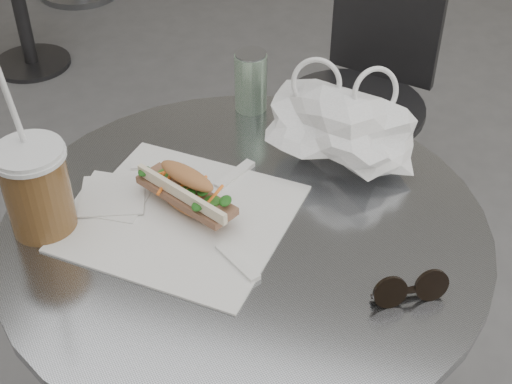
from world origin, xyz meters
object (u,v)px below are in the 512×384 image
(bg_chair, at_px, (16,0))
(drink_can, at_px, (251,81))
(cafe_table, at_px, (246,338))
(chair_far, at_px, (355,140))
(iced_coffee, at_px, (37,187))
(sunglasses, at_px, (410,290))
(banh_mi, at_px, (187,191))

(bg_chair, relative_size, drink_can, 5.85)
(cafe_table, distance_m, chair_far, 0.88)
(chair_far, relative_size, iced_coffee, 2.34)
(cafe_table, height_order, iced_coffee, iced_coffee)
(chair_far, xyz_separation_m, sunglasses, (0.23, -0.95, 0.43))
(iced_coffee, bearing_deg, banh_mi, 27.48)
(cafe_table, distance_m, drink_can, 0.47)
(drink_can, bearing_deg, chair_far, 77.01)
(bg_chair, bearing_deg, drink_can, -61.38)
(chair_far, xyz_separation_m, drink_can, (-0.13, -0.55, 0.47))
(iced_coffee, relative_size, sunglasses, 3.03)
(cafe_table, height_order, banh_mi, banh_mi)
(bg_chair, bearing_deg, chair_far, -42.74)
(bg_chair, relative_size, banh_mi, 2.93)
(banh_mi, distance_m, iced_coffee, 0.22)
(cafe_table, relative_size, chair_far, 1.04)
(chair_far, relative_size, banh_mi, 3.17)
(banh_mi, bearing_deg, drink_can, 113.36)
(banh_mi, distance_m, sunglasses, 0.37)
(cafe_table, xyz_separation_m, drink_can, (-0.09, 0.32, 0.33))
(banh_mi, distance_m, drink_can, 0.32)
(iced_coffee, bearing_deg, bg_chair, 126.34)
(iced_coffee, relative_size, drink_can, 2.69)
(iced_coffee, xyz_separation_m, drink_can, (0.20, 0.42, -0.02))
(bg_chair, relative_size, iced_coffee, 2.17)
(cafe_table, relative_size, sunglasses, 7.38)
(chair_far, distance_m, sunglasses, 1.07)
(chair_far, xyz_separation_m, iced_coffee, (-0.32, -0.97, 0.49))
(iced_coffee, height_order, drink_can, iced_coffee)
(sunglasses, distance_m, drink_can, 0.54)
(sunglasses, xyz_separation_m, drink_can, (-0.36, 0.40, 0.04))
(cafe_table, height_order, drink_can, drink_can)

